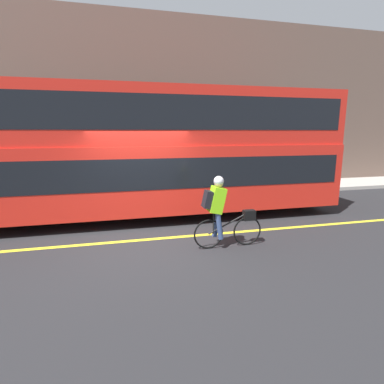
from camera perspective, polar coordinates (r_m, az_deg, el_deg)
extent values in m
plane|color=#232326|center=(7.16, -9.04, -9.05)|extent=(80.00, 80.00, 0.00)
cube|color=yellow|center=(7.17, -9.05, -8.97)|extent=(50.00, 0.14, 0.01)
cube|color=#A8A399|center=(12.06, -11.10, -0.32)|extent=(60.00, 2.18, 0.15)
cube|color=brown|center=(13.10, -11.98, 16.02)|extent=(60.00, 0.30, 7.18)
cylinder|color=black|center=(9.89, 12.09, -0.33)|extent=(1.02, 0.30, 1.02)
cylinder|color=black|center=(9.31, -29.76, -2.34)|extent=(1.02, 0.30, 1.02)
cube|color=red|center=(8.84, -8.29, 3.03)|extent=(11.11, 2.47, 1.81)
cube|color=black|center=(8.81, -8.33, 4.43)|extent=(10.66, 2.49, 0.80)
cube|color=red|center=(8.76, -8.61, 13.91)|extent=(11.11, 2.37, 1.53)
cube|color=black|center=(8.76, -8.63, 14.41)|extent=(10.66, 2.39, 0.86)
torus|color=black|center=(6.79, 10.47, -7.30)|extent=(0.65, 0.04, 0.65)
torus|color=black|center=(6.49, 3.16, -8.02)|extent=(0.65, 0.04, 0.65)
cylinder|color=black|center=(6.56, 6.95, -5.94)|extent=(0.91, 0.03, 0.45)
cylinder|color=black|center=(6.45, 4.11, -5.92)|extent=(0.03, 0.03, 0.48)
cube|color=black|center=(6.70, 10.82, -4.34)|extent=(0.26, 0.16, 0.22)
cube|color=#8CE019|center=(6.33, 4.70, -1.48)|extent=(0.37, 0.32, 0.58)
cube|color=black|center=(6.27, 2.97, -1.40)|extent=(0.21, 0.26, 0.38)
cylinder|color=#384C7A|center=(6.57, 4.71, -6.04)|extent=(0.21, 0.11, 0.59)
cylinder|color=#384C7A|center=(6.41, 5.22, -6.50)|extent=(0.19, 0.11, 0.59)
sphere|color=tan|center=(6.28, 5.10, 1.71)|extent=(0.19, 0.19, 0.19)
sphere|color=silver|center=(6.27, 5.11, 2.09)|extent=(0.21, 0.21, 0.21)
cylinder|color=#262628|center=(11.85, -14.40, 1.99)|extent=(0.48, 0.48, 0.94)
cylinder|color=#59595B|center=(13.92, 18.83, 5.97)|extent=(0.07, 0.07, 2.32)
cube|color=white|center=(13.84, 19.18, 9.79)|extent=(0.36, 0.02, 0.36)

